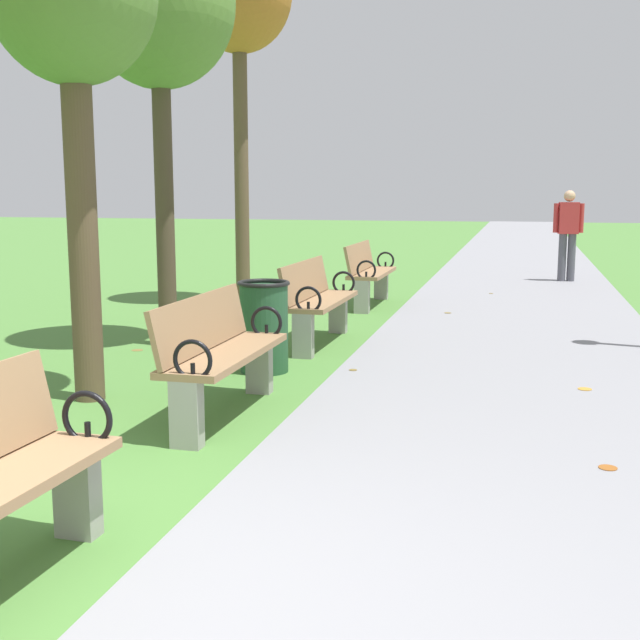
{
  "coord_description": "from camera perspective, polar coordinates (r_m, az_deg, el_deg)",
  "views": [
    {
      "loc": [
        1.61,
        -2.64,
        1.67
      ],
      "look_at": [
        -0.05,
        4.05,
        0.55
      ],
      "focal_mm": 45.58,
      "sensor_mm": 36.0,
      "label": 1
    }
  ],
  "objects": [
    {
      "name": "tree_4",
      "position": [
        12.19,
        -5.72,
        21.45
      ],
      "size": [
        1.49,
        1.49,
        5.19
      ],
      "color": "brown",
      "rests_on": "ground"
    },
    {
      "name": "park_bench_2",
      "position": [
        5.98,
        -7.05,
        -2.26
      ],
      "size": [
        0.48,
        1.6,
        0.9
      ],
      "color": "#93704C",
      "rests_on": "ground"
    },
    {
      "name": "scattered_leaves",
      "position": [
        6.38,
        -3.2,
        -5.84
      ],
      "size": [
        4.57,
        12.23,
        0.02
      ],
      "color": "#BC842D",
      "rests_on": "ground"
    },
    {
      "name": "tree_2",
      "position": [
        6.72,
        -17.0,
        20.42
      ],
      "size": [
        1.27,
        1.27,
        3.83
      ],
      "color": "brown",
      "rests_on": "ground"
    },
    {
      "name": "paved_walkway",
      "position": [
        20.71,
        13.85,
        4.35
      ],
      "size": [
        3.16,
        44.0,
        0.02
      ],
      "primitive_type": "cube",
      "color": "gray",
      "rests_on": "ground"
    },
    {
      "name": "park_bench_3",
      "position": [
        8.74,
        -0.19,
        1.43
      ],
      "size": [
        0.49,
        1.61,
        0.9
      ],
      "color": "#93704C",
      "rests_on": "ground"
    },
    {
      "name": "pedestrian_walking",
      "position": [
        15.26,
        17.02,
        6.03
      ],
      "size": [
        0.53,
        0.26,
        1.62
      ],
      "color": "#4C4C56",
      "rests_on": "paved_walkway"
    },
    {
      "name": "ground_plane",
      "position": [
        3.52,
        -16.25,
        -19.5
      ],
      "size": [
        80.0,
        80.0,
        0.0
      ],
      "primitive_type": "plane",
      "color": "#4C7F38"
    },
    {
      "name": "tree_3",
      "position": [
        8.96,
        -11.27,
        20.7
      ],
      "size": [
        1.56,
        1.56,
        4.39
      ],
      "color": "#4C3D2D",
      "rests_on": "ground"
    },
    {
      "name": "trash_bin",
      "position": [
        7.45,
        -3.95,
        -0.44
      ],
      "size": [
        0.48,
        0.48,
        0.84
      ],
      "color": "#234C2D",
      "rests_on": "ground"
    },
    {
      "name": "park_bench_4",
      "position": [
        11.67,
        3.44,
        3.37
      ],
      "size": [
        0.48,
        1.6,
        0.9
      ],
      "color": "#93704C",
      "rests_on": "ground"
    }
  ]
}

